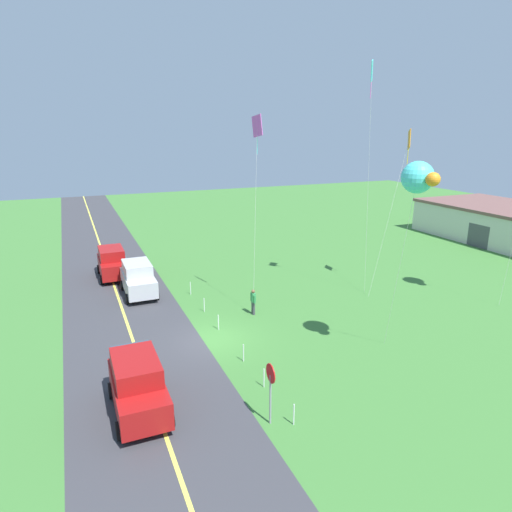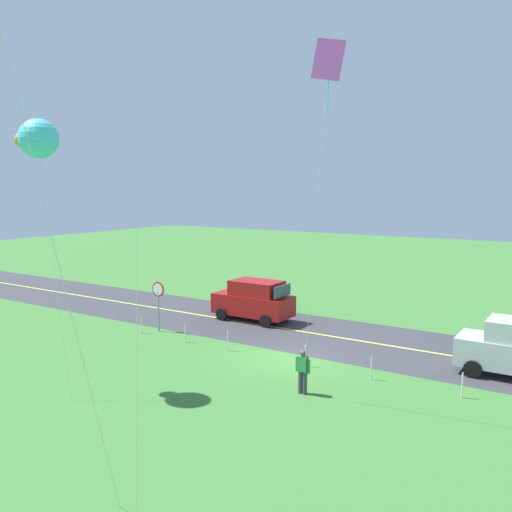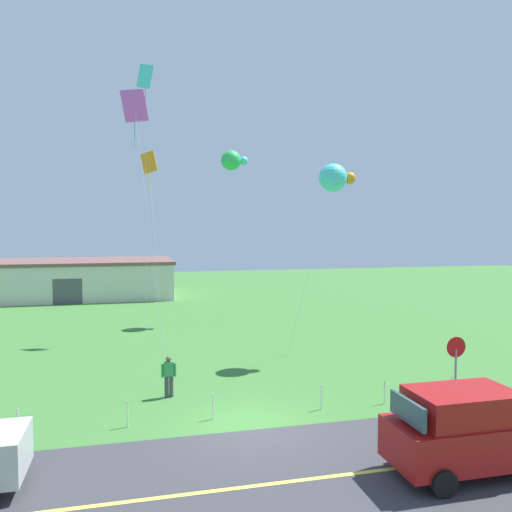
# 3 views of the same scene
# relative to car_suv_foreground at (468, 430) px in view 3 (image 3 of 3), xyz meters

# --- Properties ---
(ground_plane) EXTENTS (120.00, 120.00, 0.10)m
(ground_plane) POSITION_rel_car_suv_foreground_xyz_m (-4.90, 4.64, -1.20)
(ground_plane) COLOR #3D7533
(asphalt_road) EXTENTS (120.00, 7.00, 0.00)m
(asphalt_road) POSITION_rel_car_suv_foreground_xyz_m (-4.90, 0.64, -1.15)
(asphalt_road) COLOR #38383D
(asphalt_road) RESTS_ON ground
(road_centre_stripe) EXTENTS (120.00, 0.16, 0.00)m
(road_centre_stripe) POSITION_rel_car_suv_foreground_xyz_m (-4.90, 0.64, -1.15)
(road_centre_stripe) COLOR #E5E04C
(road_centre_stripe) RESTS_ON asphalt_road
(car_suv_foreground) EXTENTS (4.40, 2.12, 2.24)m
(car_suv_foreground) POSITION_rel_car_suv_foreground_xyz_m (0.00, 0.00, 0.00)
(car_suv_foreground) COLOR maroon
(car_suv_foreground) RESTS_ON ground
(stop_sign) EXTENTS (0.76, 0.08, 2.56)m
(stop_sign) POSITION_rel_car_suv_foreground_xyz_m (2.84, 4.54, 0.65)
(stop_sign) COLOR gray
(stop_sign) RESTS_ON ground
(person_adult_near) EXTENTS (0.58, 0.22, 1.60)m
(person_adult_near) POSITION_rel_car_suv_foreground_xyz_m (-7.28, 8.02, -0.29)
(person_adult_near) COLOR #3F3F47
(person_adult_near) RESTS_ON ground
(kite_red_low) EXTENTS (1.70, 0.89, 11.86)m
(kite_red_low) POSITION_rel_car_suv_foreground_xyz_m (-8.41, 8.75, 9.80)
(kite_red_low) COLOR silver
(kite_red_low) RESTS_ON ground
(kite_blue_mid) EXTENTS (3.31, 1.47, 9.71)m
(kite_blue_mid) POSITION_rel_car_suv_foreground_xyz_m (1.21, 12.22, 7.85)
(kite_blue_mid) COLOR silver
(kite_blue_mid) RESTS_ON ground
(kite_yellow_high) EXTENTS (1.09, 3.16, 11.06)m
(kite_yellow_high) POSITION_rel_car_suv_foreground_xyz_m (-7.54, 19.14, 9.00)
(kite_yellow_high) COLOR silver
(kite_yellow_high) RESTS_ON ground
(kite_green_far) EXTENTS (0.91, 1.04, 15.11)m
(kite_green_far) POSITION_rel_car_suv_foreground_xyz_m (-7.80, 16.09, 12.91)
(kite_green_far) COLOR silver
(kite_green_far) RESTS_ON ground
(kite_pink_drift) EXTENTS (1.90, 1.40, 11.92)m
(kite_pink_drift) POSITION_rel_car_suv_foreground_xyz_m (-1.74, 23.52, 10.06)
(kite_pink_drift) COLOR silver
(kite_pink_drift) RESTS_ON ground
(warehouse_distant) EXTENTS (18.36, 10.20, 3.50)m
(warehouse_distant) POSITION_rel_car_suv_foreground_xyz_m (-13.96, 39.18, 0.60)
(warehouse_distant) COLOR beige
(warehouse_distant) RESTS_ON ground
(fence_post_0) EXTENTS (0.05, 0.05, 0.90)m
(fence_post_0) POSITION_rel_car_suv_foreground_xyz_m (-12.13, 5.34, -0.70)
(fence_post_0) COLOR silver
(fence_post_0) RESTS_ON ground
(fence_post_1) EXTENTS (0.05, 0.05, 0.90)m
(fence_post_1) POSITION_rel_car_suv_foreground_xyz_m (-8.82, 5.34, -0.70)
(fence_post_1) COLOR silver
(fence_post_1) RESTS_ON ground
(fence_post_2) EXTENTS (0.05, 0.05, 0.90)m
(fence_post_2) POSITION_rel_car_suv_foreground_xyz_m (-5.99, 5.34, -0.70)
(fence_post_2) COLOR silver
(fence_post_2) RESTS_ON ground
(fence_post_3) EXTENTS (0.05, 0.05, 0.90)m
(fence_post_3) POSITION_rel_car_suv_foreground_xyz_m (-2.06, 5.34, -0.70)
(fence_post_3) COLOR silver
(fence_post_3) RESTS_ON ground
(fence_post_4) EXTENTS (0.05, 0.05, 0.90)m
(fence_post_4) POSITION_rel_car_suv_foreground_xyz_m (0.42, 5.34, -0.70)
(fence_post_4) COLOR silver
(fence_post_4) RESTS_ON ground
(fence_post_5) EXTENTS (0.05, 0.05, 0.90)m
(fence_post_5) POSITION_rel_car_suv_foreground_xyz_m (3.27, 5.34, -0.70)
(fence_post_5) COLOR silver
(fence_post_5) RESTS_ON ground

